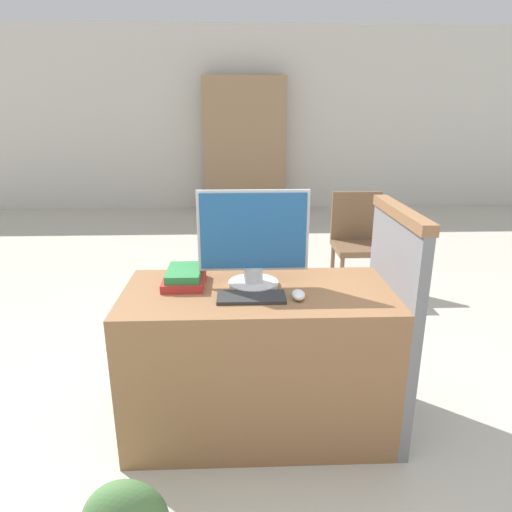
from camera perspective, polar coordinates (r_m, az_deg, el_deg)
name	(u,v)px	position (r m, az deg, el deg)	size (l,w,h in m)	color
ground_plane	(260,467)	(2.32, 0.54, -24.89)	(20.00, 20.00, 0.00)	#BCB7A8
wall_back	(243,120)	(7.55, -1.61, 16.59)	(12.00, 0.06, 2.80)	beige
desk	(258,360)	(2.34, 0.20, -12.88)	(1.28, 0.62, 0.75)	#8C603D
carrel_divider	(391,319)	(2.38, 16.51, -7.51)	(0.07, 0.67, 1.14)	slate
monitor	(253,241)	(2.16, -0.34, 1.88)	(0.53, 0.25, 0.47)	silver
keyboard	(251,297)	(2.07, -0.60, -5.17)	(0.31, 0.14, 0.02)	#2D2D2D
mouse	(298,295)	(2.08, 5.33, -4.86)	(0.06, 0.10, 0.04)	white
book_stack	(184,277)	(2.26, -8.96, -2.65)	(0.20, 0.26, 0.08)	#B72D28
far_chair	(358,237)	(4.12, 12.63, 2.28)	(0.44, 0.44, 0.88)	brown
bookshelf_far	(245,146)	(7.33, -1.42, 13.62)	(1.27, 0.32, 2.05)	#9E7A56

